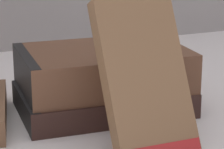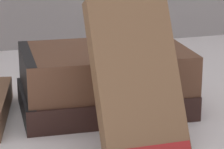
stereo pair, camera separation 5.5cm
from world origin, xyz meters
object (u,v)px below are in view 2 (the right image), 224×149
object	(u,v)px
book_flat_bottom	(100,99)
book_flat_top	(101,68)
book_leaning_front	(137,82)
pocket_watch	(134,46)

from	to	relation	value
book_flat_bottom	book_flat_top	xyz separation A→B (m)	(0.00, 0.00, 0.04)
book_flat_bottom	book_leaning_front	xyz separation A→B (m)	(0.00, -0.12, 0.06)
book_leaning_front	pocket_watch	xyz separation A→B (m)	(0.04, 0.12, 0.01)
book_flat_top	book_flat_bottom	bearing A→B (deg)	-120.10
book_flat_bottom	book_leaning_front	bearing A→B (deg)	-84.48
book_flat_top	pocket_watch	xyz separation A→B (m)	(0.04, -0.01, 0.03)
pocket_watch	book_flat_top	bearing A→B (deg)	169.45
pocket_watch	book_leaning_front	bearing A→B (deg)	-108.34
book_leaning_front	book_flat_top	bearing A→B (deg)	90.92
book_flat_top	book_leaning_front	world-z (taller)	book_leaning_front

